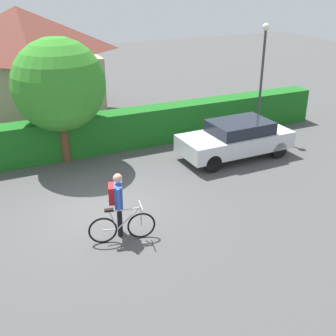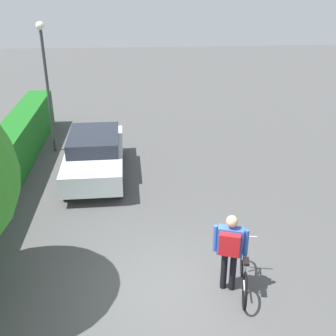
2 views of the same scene
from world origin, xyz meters
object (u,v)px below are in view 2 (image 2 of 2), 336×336
bicycle (244,273)px  person_rider (230,246)px  street_lamp (46,71)px  parked_car_near (95,154)px

bicycle → person_rider: person_rider is taller
person_rider → street_lamp: bearing=31.8°
parked_car_near → bicycle: (-5.58, -3.44, -0.32)m
parked_car_near → bicycle: bearing=-148.3°
person_rider → street_lamp: (7.70, 4.76, 1.81)m
bicycle → street_lamp: bearing=33.4°
parked_car_near → street_lamp: bearing=37.7°
parked_car_near → street_lamp: size_ratio=0.93×
parked_car_near → person_rider: bearing=-150.8°
bicycle → person_rider: (0.01, 0.32, 0.66)m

